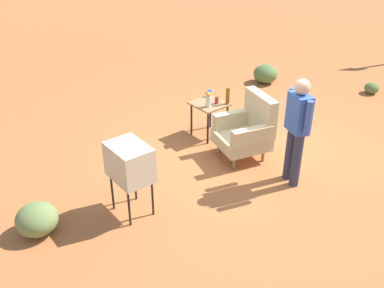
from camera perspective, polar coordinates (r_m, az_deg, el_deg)
The scene contains 12 objects.
ground_plane at distance 7.32m, azimuth 7.79°, elevation -1.64°, with size 60.00×60.00×0.00m, color #AD6033.
armchair at distance 7.10m, azimuth 7.24°, elevation 1.97°, with size 0.94×0.95×1.06m.
side_table at distance 7.68m, azimuth 2.29°, elevation 4.73°, with size 0.56×0.56×0.63m.
tv_on_stand at distance 5.66m, azimuth -8.12°, elevation -2.43°, with size 0.61×0.46×1.03m.
person_standing at distance 6.35m, azimuth 13.57°, elevation 2.31°, with size 0.54×0.33×1.64m.
bottle_tall_amber at distance 7.57m, azimuth 4.69°, elevation 6.28°, with size 0.07×0.07×0.30m, color brown.
soda_can_red at distance 7.61m, azimuth 3.23°, elevation 5.72°, with size 0.07×0.07×0.12m, color red.
soda_can_blue at distance 7.89m, azimuth 2.27°, elevation 6.64°, with size 0.07×0.07×0.12m, color blue.
flower_vase at distance 7.44m, azimuth 2.15°, elevation 5.93°, with size 0.15×0.10×0.27m.
shrub_near at distance 5.93m, azimuth -19.58°, elevation -9.25°, with size 0.53×0.53×0.41m, color olive.
shrub_mid at distance 10.33m, azimuth 9.57°, elevation 9.01°, with size 0.55×0.55×0.42m, color #516B38.
shrub_far at distance 10.40m, azimuth 22.40°, elevation 6.76°, with size 0.31×0.31×0.24m, color #516B38.
Camera 1 is at (4.21, -4.67, 3.74)m, focal length 40.87 mm.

